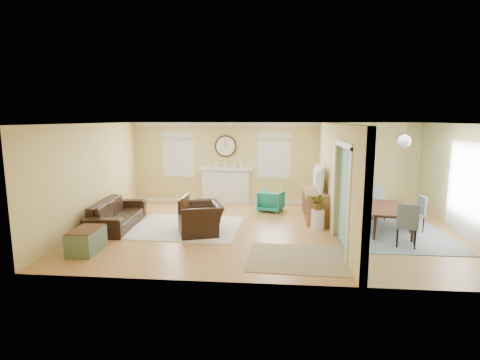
% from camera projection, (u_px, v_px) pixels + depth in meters
% --- Properties ---
extents(floor, '(9.00, 9.00, 0.00)m').
position_uv_depth(floor, '(271.00, 231.00, 9.16)').
color(floor, '#AF6F41').
rests_on(floor, ground).
extents(wall_back, '(9.00, 0.02, 2.60)m').
position_uv_depth(wall_back, '(273.00, 164.00, 11.90)').
color(wall_back, '#DDC36C').
rests_on(wall_back, ground).
extents(wall_front, '(9.00, 0.02, 2.60)m').
position_uv_depth(wall_front, '(271.00, 208.00, 6.00)').
color(wall_front, '#DDC36C').
rests_on(wall_front, ground).
extents(wall_left, '(0.02, 6.00, 2.60)m').
position_uv_depth(wall_left, '(92.00, 176.00, 9.35)').
color(wall_left, '#DDC36C').
rests_on(wall_left, ground).
extents(wall_right, '(0.02, 6.00, 2.60)m').
position_uv_depth(wall_right, '(469.00, 181.00, 8.55)').
color(wall_right, '#DDC36C').
rests_on(wall_right, ground).
extents(ceiling, '(9.00, 6.00, 0.02)m').
position_uv_depth(ceiling, '(273.00, 124.00, 8.74)').
color(ceiling, white).
rests_on(ceiling, wall_back).
extents(partition, '(0.17, 6.00, 2.60)m').
position_uv_depth(partition, '(335.00, 175.00, 9.08)').
color(partition, '#DDC36C').
rests_on(partition, ground).
extents(fireplace, '(1.70, 0.30, 1.17)m').
position_uv_depth(fireplace, '(226.00, 185.00, 12.03)').
color(fireplace, white).
rests_on(fireplace, ground).
extents(wall_clock, '(0.70, 0.07, 0.70)m').
position_uv_depth(wall_clock, '(226.00, 146.00, 11.91)').
color(wall_clock, '#462010').
rests_on(wall_clock, wall_back).
extents(window_left, '(1.05, 0.13, 1.42)m').
position_uv_depth(window_left, '(178.00, 152.00, 12.07)').
color(window_left, white).
rests_on(window_left, wall_back).
extents(window_right, '(1.05, 0.13, 1.42)m').
position_uv_depth(window_right, '(274.00, 153.00, 11.79)').
color(window_right, white).
rests_on(window_right, wall_back).
extents(french_doors, '(0.06, 1.70, 2.20)m').
position_uv_depth(french_doors, '(466.00, 190.00, 8.58)').
color(french_doors, white).
rests_on(french_doors, ground).
extents(pendant, '(0.30, 0.30, 0.55)m').
position_uv_depth(pendant, '(404.00, 141.00, 8.54)').
color(pendant, gold).
rests_on(pendant, ceiling).
extents(rug_cream, '(2.76, 2.42, 0.01)m').
position_uv_depth(rug_cream, '(186.00, 227.00, 9.44)').
color(rug_cream, beige).
rests_on(rug_cream, floor).
extents(rug_jute, '(2.06, 1.72, 0.01)m').
position_uv_depth(rug_jute, '(298.00, 258.00, 7.33)').
color(rug_jute, '#978860').
rests_on(rug_jute, floor).
extents(rug_grey, '(2.64, 3.30, 0.01)m').
position_uv_depth(rug_grey, '(388.00, 231.00, 9.12)').
color(rug_grey, slate).
rests_on(rug_grey, floor).
extents(sofa, '(1.08, 2.35, 0.67)m').
position_uv_depth(sofa, '(117.00, 213.00, 9.51)').
color(sofa, black).
rests_on(sofa, floor).
extents(eames_chair, '(1.29, 1.38, 0.73)m').
position_uv_depth(eames_chair, '(200.00, 218.00, 8.92)').
color(eames_chair, black).
rests_on(eames_chair, floor).
extents(green_chair, '(0.84, 0.85, 0.62)m').
position_uv_depth(green_chair, '(271.00, 201.00, 11.06)').
color(green_chair, '#067B63').
rests_on(green_chair, floor).
extents(trunk, '(0.53, 0.86, 0.49)m').
position_uv_depth(trunk, '(86.00, 240.00, 7.66)').
color(trunk, '#5F725B').
rests_on(trunk, floor).
extents(credenza, '(0.56, 1.64, 0.80)m').
position_uv_depth(credenza, '(314.00, 204.00, 10.20)').
color(credenza, '#9E6840').
rests_on(credenza, floor).
extents(tv, '(0.17, 1.16, 0.66)m').
position_uv_depth(tv, '(315.00, 178.00, 10.08)').
color(tv, black).
rests_on(tv, credenza).
extents(garden_stool, '(0.33, 0.33, 0.49)m').
position_uv_depth(garden_stool, '(318.00, 219.00, 9.28)').
color(garden_stool, white).
rests_on(garden_stool, floor).
extents(potted_plant, '(0.50, 0.49, 0.42)m').
position_uv_depth(potted_plant, '(318.00, 201.00, 9.21)').
color(potted_plant, '#337F33').
rests_on(potted_plant, garden_stool).
extents(dining_table, '(1.15, 1.82, 0.61)m').
position_uv_depth(dining_table, '(389.00, 219.00, 9.07)').
color(dining_table, '#462010').
rests_on(dining_table, floor).
extents(dining_chair_n, '(0.40, 0.40, 0.87)m').
position_uv_depth(dining_chair_n, '(378.00, 201.00, 10.15)').
color(dining_chair_n, slate).
rests_on(dining_chair_n, floor).
extents(dining_chair_s, '(0.53, 0.53, 0.97)m').
position_uv_depth(dining_chair_s, '(407.00, 221.00, 7.93)').
color(dining_chair_s, slate).
rests_on(dining_chair_s, floor).
extents(dining_chair_w, '(0.46, 0.46, 0.98)m').
position_uv_depth(dining_chair_w, '(366.00, 209.00, 8.98)').
color(dining_chair_w, white).
rests_on(dining_chair_w, floor).
extents(dining_chair_e, '(0.43, 0.43, 0.88)m').
position_uv_depth(dining_chair_e, '(415.00, 211.00, 9.04)').
color(dining_chair_e, slate).
rests_on(dining_chair_e, floor).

